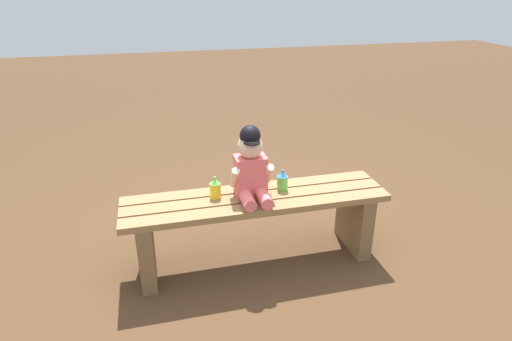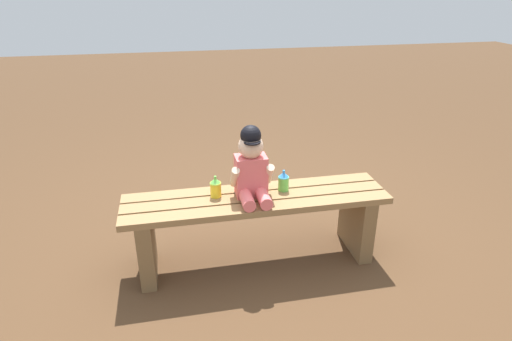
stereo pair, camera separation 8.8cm
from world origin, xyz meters
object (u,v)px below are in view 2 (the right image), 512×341
object	(u,v)px
park_bench	(256,218)
sippy_cup_right	(284,181)
child_figure	(252,167)
sippy_cup_left	(216,187)

from	to	relation	value
park_bench	sippy_cup_right	size ratio (longest dim) A/B	11.87
child_figure	sippy_cup_right	bearing A→B (deg)	9.46
child_figure	sippy_cup_left	xyz separation A→B (m)	(-0.20, 0.03, -0.12)
park_bench	sippy_cup_right	bearing A→B (deg)	14.40
sippy_cup_right	sippy_cup_left	bearing A→B (deg)	180.00
park_bench	sippy_cup_right	world-z (taller)	sippy_cup_right
park_bench	sippy_cup_right	xyz separation A→B (m)	(0.17, 0.04, 0.20)
park_bench	sippy_cup_left	world-z (taller)	sippy_cup_left
sippy_cup_left	sippy_cup_right	bearing A→B (deg)	0.00
sippy_cup_left	sippy_cup_right	world-z (taller)	same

